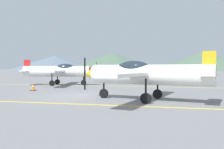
# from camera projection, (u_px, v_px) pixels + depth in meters

# --- Properties ---
(ground_plane) EXTENTS (400.00, 400.00, 0.00)m
(ground_plane) POSITION_uv_depth(u_px,v_px,m) (79.00, 96.00, 15.53)
(ground_plane) COLOR slate
(apron_line_near) EXTENTS (80.00, 0.16, 0.01)m
(apron_line_near) POSITION_uv_depth(u_px,v_px,m) (55.00, 103.00, 12.20)
(apron_line_near) COLOR yellow
(apron_line_near) RESTS_ON ground_plane
(apron_line_far) EXTENTS (80.00, 0.16, 0.01)m
(apron_line_far) POSITION_uv_depth(u_px,v_px,m) (110.00, 86.00, 23.56)
(apron_line_far) COLOR yellow
(apron_line_far) RESTS_ON ground_plane
(airplane_near) EXTENTS (7.63, 8.68, 2.61)m
(airplane_near) POSITION_uv_depth(u_px,v_px,m) (144.00, 74.00, 13.21)
(airplane_near) COLOR white
(airplane_near) RESTS_ON ground_plane
(airplane_mid) EXTENTS (7.63, 8.70, 2.61)m
(airplane_mid) POSITION_uv_depth(u_px,v_px,m) (59.00, 71.00, 24.71)
(airplane_mid) COLOR white
(airplane_mid) RESTS_ON ground_plane
(car_sedan) EXTENTS (4.66, 3.38, 1.62)m
(car_sedan) POSITION_uv_depth(u_px,v_px,m) (188.00, 76.00, 28.55)
(car_sedan) COLOR red
(car_sedan) RESTS_ON ground_plane
(traffic_cone_front) EXTENTS (0.36, 0.36, 0.59)m
(traffic_cone_front) POSITION_uv_depth(u_px,v_px,m) (33.00, 87.00, 18.94)
(traffic_cone_front) COLOR black
(traffic_cone_front) RESTS_ON ground_plane
(hill_left) EXTENTS (64.85, 64.85, 10.78)m
(hill_left) POSITION_uv_depth(u_px,v_px,m) (55.00, 63.00, 180.05)
(hill_left) COLOR slate
(hill_left) RESTS_ON ground_plane
(hill_centerleft) EXTENTS (60.47, 60.47, 10.66)m
(hill_centerleft) POSITION_uv_depth(u_px,v_px,m) (113.00, 62.00, 147.85)
(hill_centerleft) COLOR #4C6651
(hill_centerleft) RESTS_ON ground_plane
(hill_centerright) EXTENTS (61.58, 61.58, 11.23)m
(hill_centerright) POSITION_uv_depth(u_px,v_px,m) (204.00, 61.00, 140.93)
(hill_centerright) COLOR #4C6651
(hill_centerright) RESTS_ON ground_plane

